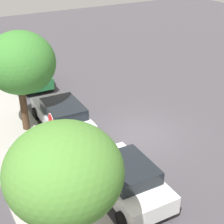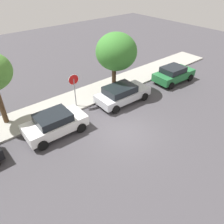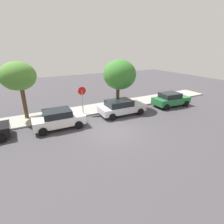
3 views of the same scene
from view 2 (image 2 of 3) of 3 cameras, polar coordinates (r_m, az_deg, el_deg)
ground_plane at (r=14.51m, az=3.40°, el=-5.14°), size 60.00×60.00×0.00m
sidewalk_curb at (r=18.08m, az=-8.37°, el=3.55°), size 32.00×2.88×0.14m
stop_sign at (r=16.21m, az=-9.86°, el=6.92°), size 0.81×0.08×2.73m
parked_car_white at (r=14.40m, az=-14.71°, el=-2.85°), size 3.96×2.17×1.48m
parked_car_silver at (r=17.22m, az=2.64°, el=4.87°), size 4.45×2.20×1.44m
parked_car_green at (r=21.23m, az=15.79°, el=9.56°), size 4.08×2.20×1.48m
street_tree_near_corner at (r=17.59m, az=1.13°, el=15.42°), size 3.24×3.24×5.00m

